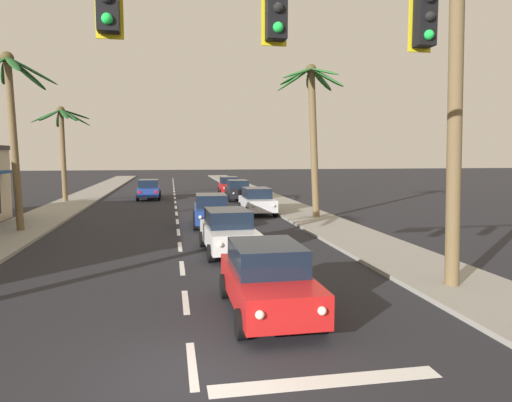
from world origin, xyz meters
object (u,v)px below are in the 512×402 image
sedan_parked_nearest_kerb (238,190)px  palm_left_third (63,133)px  sedan_lead_at_stop_bar (267,278)px  sedan_fifth_in_queue (211,210)px  sedan_third_in_queue (228,231)px  palm_left_second (11,106)px  palm_right_second (312,111)px  sedan_oncoming_far (149,189)px  sedan_parked_mid_kerb (257,201)px  traffic_signal_mast (376,59)px  palm_right_nearest (456,63)px  sedan_parked_far_kerb (229,185)px

sedan_parked_nearest_kerb → palm_left_third: bearing=178.9°
sedan_lead_at_stop_bar → sedan_fifth_in_queue: 14.12m
sedan_third_in_queue → sedan_fifth_in_queue: size_ratio=1.00×
sedan_fifth_in_queue → palm_left_second: size_ratio=0.52×
sedan_parked_nearest_kerb → palm_right_second: size_ratio=0.50×
sedan_oncoming_far → sedan_parked_nearest_kerb: 7.68m
sedan_oncoming_far → sedan_parked_nearest_kerb: bearing=-16.7°
sedan_third_in_queue → palm_left_third: (-10.37, 20.94, 4.65)m
sedan_fifth_in_queue → sedan_parked_nearest_kerb: size_ratio=1.01×
palm_left_third → palm_right_second: 20.61m
palm_right_second → sedan_parked_mid_kerb: bearing=130.8°
sedan_oncoming_far → palm_right_second: size_ratio=0.50×
palm_left_second → palm_right_second: 15.57m
traffic_signal_mast → palm_left_third: palm_left_third is taller
sedan_lead_at_stop_bar → sedan_third_in_queue: size_ratio=0.99×
sedan_parked_mid_kerb → sedan_fifth_in_queue: bearing=-127.2°
traffic_signal_mast → palm_right_second: bearing=76.0°
sedan_fifth_in_queue → sedan_parked_mid_kerb: same height
traffic_signal_mast → sedan_oncoming_far: 33.77m
traffic_signal_mast → sedan_parked_mid_kerb: (1.95, 21.57, -4.55)m
sedan_third_in_queue → sedan_parked_nearest_kerb: (3.35, 20.67, 0.00)m
sedan_lead_at_stop_bar → sedan_fifth_in_queue: same height
sedan_fifth_in_queue → palm_right_nearest: (5.48, -13.16, 5.39)m
sedan_parked_mid_kerb → palm_right_second: (2.66, -3.08, 5.40)m
palm_left_third → palm_right_nearest: bearing=-59.7°
palm_left_third → traffic_signal_mast: bearing=-69.4°
sedan_parked_nearest_kerb → palm_right_nearest: (2.08, -26.77, 5.39)m
sedan_third_in_queue → palm_left_second: size_ratio=0.52×
sedan_fifth_in_queue → palm_right_second: (5.96, 1.27, 5.40)m
palm_left_third → palm_right_second: bearing=-37.8°
sedan_oncoming_far → sedan_parked_mid_kerb: same height
palm_right_second → sedan_fifth_in_queue: bearing=-168.0°
sedan_fifth_in_queue → palm_right_nearest: size_ratio=0.47×
sedan_third_in_queue → palm_right_nearest: palm_right_nearest is taller
palm_left_second → traffic_signal_mast: bearing=-56.8°
sedan_parked_far_kerb → palm_right_nearest: palm_right_nearest is taller
traffic_signal_mast → sedan_lead_at_stop_bar: 5.64m
sedan_oncoming_far → sedan_third_in_queue: bearing=-80.1°
traffic_signal_mast → palm_right_second: size_ratio=1.19×
sedan_parked_far_kerb → traffic_signal_mast: bearing=-93.1°
sedan_oncoming_far → sedan_parked_far_kerb: (7.32, 3.56, 0.00)m
sedan_oncoming_far → palm_left_second: palm_left_second is taller
sedan_parked_far_kerb → palm_right_nearest: 33.05m
sedan_third_in_queue → sedan_oncoming_far: same height
sedan_fifth_in_queue → sedan_oncoming_far: bearing=104.1°
sedan_lead_at_stop_bar → palm_right_nearest: (5.35, 0.96, 5.39)m
sedan_fifth_in_queue → palm_left_third: 17.91m
traffic_signal_mast → sedan_oncoming_far: bearing=99.1°
sedan_third_in_queue → sedan_parked_far_kerb: bearing=82.9°
sedan_lead_at_stop_bar → sedan_parked_far_kerb: same height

